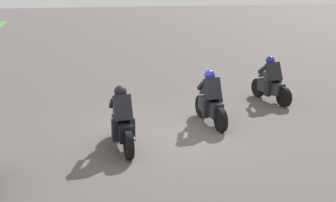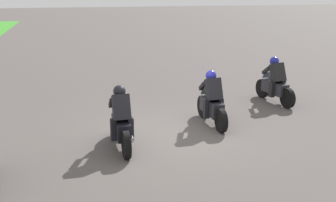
% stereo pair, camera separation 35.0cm
% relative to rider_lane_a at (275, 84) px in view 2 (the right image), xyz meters
% --- Properties ---
extents(ground_plane, '(120.00, 120.00, 0.00)m').
position_rel_rider_lane_a_xyz_m(ground_plane, '(-2.29, 4.09, -0.62)').
color(ground_plane, '#524B48').
extents(rider_lane_a, '(2.04, 0.60, 1.51)m').
position_rel_rider_lane_a_xyz_m(rider_lane_a, '(0.00, 0.00, 0.00)').
color(rider_lane_a, black).
rests_on(rider_lane_a, ground_plane).
extents(rider_lane_b, '(2.04, 0.55, 1.51)m').
position_rel_rider_lane_a_xyz_m(rider_lane_b, '(-1.72, 2.71, 0.00)').
color(rider_lane_b, black).
rests_on(rider_lane_b, ground_plane).
extents(rider_lane_c, '(2.04, 0.55, 1.51)m').
position_rel_rider_lane_a_xyz_m(rider_lane_c, '(-2.94, 5.36, 0.00)').
color(rider_lane_c, black).
rests_on(rider_lane_c, ground_plane).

